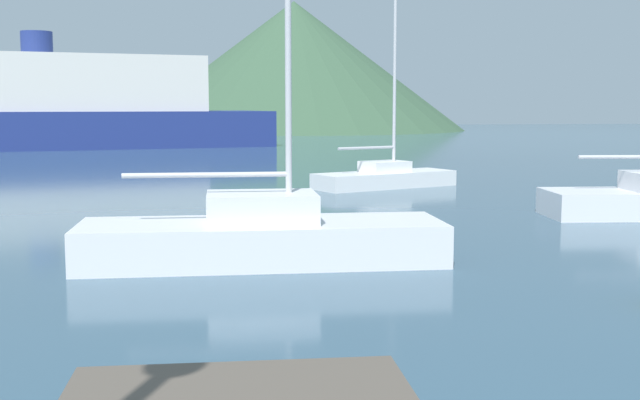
% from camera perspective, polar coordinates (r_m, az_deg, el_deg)
% --- Properties ---
extents(sailboat_middle, '(6.91, 2.37, 7.21)m').
position_cam_1_polar(sailboat_middle, '(15.20, -4.14, -2.60)').
color(sailboat_middle, silver).
rests_on(sailboat_middle, ground_plane).
extents(sailboat_outer, '(5.60, 3.63, 7.51)m').
position_cam_1_polar(sailboat_outer, '(29.23, 4.63, 1.70)').
color(sailboat_outer, white).
rests_on(sailboat_outer, ground_plane).
extents(ferry_distant, '(32.98, 15.02, 8.02)m').
position_cam_1_polar(ferry_distant, '(59.40, -19.33, 6.23)').
color(ferry_distant, navy).
rests_on(ferry_distant, ground_plane).
extents(hill_west, '(32.35, 32.35, 7.24)m').
position_cam_1_polar(hill_west, '(102.77, -18.13, 6.78)').
color(hill_west, '#476B42').
rests_on(hill_west, ground_plane).
extents(hill_central, '(41.34, 41.34, 15.45)m').
position_cam_1_polar(hill_central, '(98.73, -1.86, 9.51)').
color(hill_central, '#38563D').
rests_on(hill_central, ground_plane).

